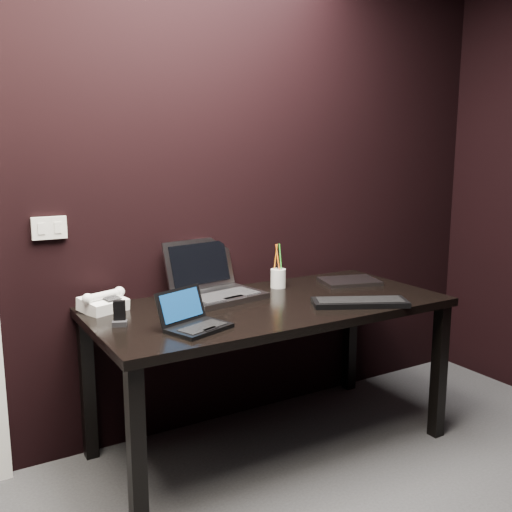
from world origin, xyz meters
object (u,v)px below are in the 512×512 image
netbook (194,321)px  mobile_phone (120,316)px  desk_phone (103,303)px  ext_keyboard (360,302)px  pen_cup (278,277)px  desk (270,318)px  silver_laptop (215,287)px  closed_laptop (349,281)px

netbook → mobile_phone: bearing=140.8°
netbook → desk_phone: size_ratio=1.33×
ext_keyboard → pen_cup: pen_cup is taller
desk_phone → pen_cup: pen_cup is taller
desk_phone → pen_cup: (0.93, -0.02, 0.02)m
desk_phone → mobile_phone: size_ratio=2.16×
netbook → mobile_phone: netbook is taller
desk → mobile_phone: (-0.73, 0.02, 0.12)m
silver_laptop → mobile_phone: (-0.55, -0.21, -0.01)m
netbook → mobile_phone: size_ratio=2.88×
ext_keyboard → mobile_phone: bearing=166.1°
netbook → ext_keyboard: bearing=-4.5°
closed_laptop → mobile_phone: 1.33m
mobile_phone → desk_phone: bearing=89.3°
desk → netbook: (-0.48, -0.19, 0.11)m
ext_keyboard → closed_laptop: (0.25, 0.38, -0.00)m
mobile_phone → pen_cup: bearing=13.7°
netbook → closed_laptop: bearing=16.2°
mobile_phone → netbook: bearing=-39.2°
netbook → ext_keyboard: 0.83m
desk → closed_laptop: bearing=12.2°
desk → desk_phone: size_ratio=7.51×
silver_laptop → closed_laptop: 0.78m
desk → closed_laptop: 0.62m
desk_phone → closed_laptop: bearing=-5.9°
ext_keyboard → desk: bearing=143.7°
closed_laptop → pen_cup: (-0.39, 0.11, 0.04)m
silver_laptop → desk_phone: 0.55m
desk → silver_laptop: silver_laptop is taller
closed_laptop → pen_cup: pen_cup is taller
silver_laptop → mobile_phone: 0.59m
closed_laptop → mobile_phone: mobile_phone is taller
desk → closed_laptop: size_ratio=4.82×
silver_laptop → closed_laptop: (0.78, -0.10, -0.04)m
silver_laptop → desk: bearing=-51.5°
ext_keyboard → pen_cup: 0.52m
netbook → pen_cup: 0.81m
closed_laptop → desk_phone: 1.33m
ext_keyboard → pen_cup: (-0.14, 0.49, 0.04)m
silver_laptop → ext_keyboard: silver_laptop is taller
desk → pen_cup: size_ratio=7.22×
silver_laptop → ext_keyboard: 0.71m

